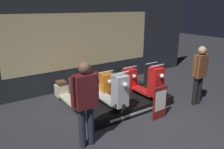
{
  "coord_description": "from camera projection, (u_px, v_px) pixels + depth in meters",
  "views": [
    {
      "loc": [
        -3.13,
        -2.79,
        2.6
      ],
      "look_at": [
        0.05,
        1.95,
        0.8
      ],
      "focal_mm": 35.0,
      "sensor_mm": 36.0,
      "label": 1
    }
  ],
  "objects": [
    {
      "name": "price_sign_board",
      "position": [
        160.0,
        103.0,
        5.15
      ],
      "size": [
        0.41,
        0.04,
        0.82
      ],
      "color": "maroon",
      "rests_on": "ground_plane"
    },
    {
      "name": "display_platform",
      "position": [
        124.0,
        103.0,
        5.86
      ],
      "size": [
        2.47,
        1.26,
        0.24
      ],
      "color": "black",
      "rests_on": "ground_plane"
    },
    {
      "name": "shop_wall_back",
      "position": [
        84.0,
        39.0,
        6.94
      ],
      "size": [
        9.12,
        0.09,
        3.2
      ],
      "color": "#23282D",
      "rests_on": "ground_plane"
    },
    {
      "name": "ground_plane",
      "position": [
        161.0,
        133.0,
        4.65
      ],
      "size": [
        30.0,
        30.0,
        0.0
      ],
      "primitive_type": "plane",
      "color": "#2D2D33"
    },
    {
      "name": "person_right_browsing",
      "position": [
        200.0,
        72.0,
        5.8
      ],
      "size": [
        0.53,
        0.21,
        1.62
      ],
      "color": "black",
      "rests_on": "ground_plane"
    },
    {
      "name": "scooter_backrow_1",
      "position": [
        97.0,
        87.0,
        6.28
      ],
      "size": [
        0.45,
        1.58,
        0.97
      ],
      "color": "black",
      "rests_on": "ground_plane"
    },
    {
      "name": "scooter_backrow_2",
      "position": [
        120.0,
        82.0,
        6.71
      ],
      "size": [
        0.45,
        1.58,
        0.97
      ],
      "color": "black",
      "rests_on": "ground_plane"
    },
    {
      "name": "scooter_display_left",
      "position": [
        108.0,
        91.0,
        5.35
      ],
      "size": [
        0.45,
        1.58,
        0.97
      ],
      "color": "black",
      "rests_on": "display_platform"
    },
    {
      "name": "person_left_browsing",
      "position": [
        85.0,
        99.0,
        3.98
      ],
      "size": [
        0.56,
        0.23,
        1.68
      ],
      "color": "#232838",
      "rests_on": "ground_plane"
    },
    {
      "name": "scooter_backrow_3",
      "position": [
        140.0,
        77.0,
        7.15
      ],
      "size": [
        0.45,
        1.58,
        0.97
      ],
      "color": "black",
      "rests_on": "ground_plane"
    },
    {
      "name": "scooter_display_right",
      "position": [
        142.0,
        83.0,
        5.94
      ],
      "size": [
        0.45,
        1.58,
        0.97
      ],
      "color": "black",
      "rests_on": "display_platform"
    },
    {
      "name": "scooter_backrow_0",
      "position": [
        70.0,
        93.0,
        5.85
      ],
      "size": [
        0.45,
        1.58,
        0.97
      ],
      "color": "black",
      "rests_on": "ground_plane"
    }
  ]
}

